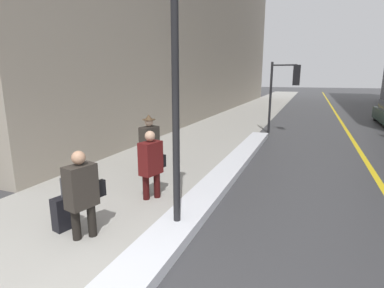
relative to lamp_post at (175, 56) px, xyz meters
The scene contains 9 objects.
sidewalk_slab 13.69m from the lamp_post, 99.40° to the left, with size 4.00×80.00×0.01m.
road_centre_stripe 14.05m from the lamp_post, 73.86° to the left, with size 0.16×80.00×0.00m.
snow_bank_curb 4.34m from the lamp_post, 89.60° to the left, with size 0.69×11.64×0.19m.
lamp_post is the anchor object (origin of this frame).
traffic_light_near 10.27m from the lamp_post, 84.76° to the left, with size 1.31×0.32×3.31m.
pedestrian_with_shoulder_bag 2.62m from the lamp_post, 149.02° to the right, with size 0.39×0.72×1.51m.
pedestrian_in_glasses 2.61m from the lamp_post, 135.29° to the left, with size 0.40×0.73×1.53m.
pedestrian_nearside 3.82m from the lamp_post, 127.56° to the left, with size 0.41×0.57×1.67m.
rolling_suitcase 3.31m from the lamp_post, 159.51° to the right, with size 0.30×0.40×0.95m.
Camera 1 is at (2.19, -2.57, 2.64)m, focal length 28.00 mm.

